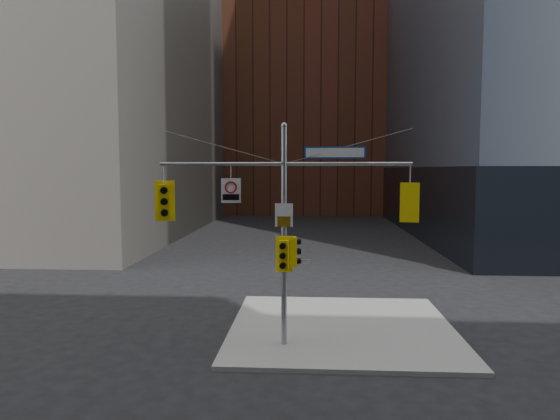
# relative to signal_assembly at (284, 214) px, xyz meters

# --- Properties ---
(ground) EXTENTS (160.00, 160.00, 0.00)m
(ground) POSITION_rel_signal_assembly_xyz_m (0.00, -1.99, -4.42)
(ground) COLOR black
(ground) RESTS_ON ground
(sidewalk_corner) EXTENTS (8.00, 8.00, 0.15)m
(sidewalk_corner) POSITION_rel_signal_assembly_xyz_m (2.00, 2.01, -4.34)
(sidewalk_corner) COLOR gray
(sidewalk_corner) RESTS_ON ground
(brick_midrise) EXTENTS (26.00, 20.00, 28.00)m
(brick_midrise) POSITION_rel_signal_assembly_xyz_m (0.00, 56.01, 9.58)
(brick_midrise) COLOR brown
(brick_midrise) RESTS_ON ground
(signal_assembly) EXTENTS (8.00, 0.80, 7.30)m
(signal_assembly) POSITION_rel_signal_assembly_xyz_m (0.00, 0.00, 0.00)
(signal_assembly) COLOR gray
(signal_assembly) RESTS_ON ground
(traffic_light_west_arm) EXTENTS (0.63, 0.57, 1.33)m
(traffic_light_west_arm) POSITION_rel_signal_assembly_xyz_m (-3.87, 0.01, 0.38)
(traffic_light_west_arm) COLOR yellow
(traffic_light_west_arm) RESTS_ON ground
(traffic_light_east_arm) EXTENTS (0.59, 0.53, 1.24)m
(traffic_light_east_arm) POSITION_rel_signal_assembly_xyz_m (3.95, 0.00, 0.38)
(traffic_light_east_arm) COLOR yellow
(traffic_light_east_arm) RESTS_ON ground
(traffic_light_pole_side) EXTENTS (0.41, 0.35, 0.95)m
(traffic_light_pole_side) POSITION_rel_signal_assembly_xyz_m (0.32, 0.02, -1.22)
(traffic_light_pole_side) COLOR yellow
(traffic_light_pole_side) RESTS_ON ground
(traffic_light_pole_front) EXTENTS (0.55, 0.46, 1.15)m
(traffic_light_pole_front) POSITION_rel_signal_assembly_xyz_m (0.00, -0.27, -1.29)
(traffic_light_pole_front) COLOR yellow
(traffic_light_pole_front) RESTS_ON ground
(street_sign_blade) EXTENTS (1.94, 0.16, 0.38)m
(street_sign_blade) POSITION_rel_signal_assembly_xyz_m (1.60, 0.00, 1.93)
(street_sign_blade) COLOR navy
(street_sign_blade) RESTS_ON ground
(regulatory_sign_arm) EXTENTS (0.63, 0.11, 0.79)m
(regulatory_sign_arm) POSITION_rel_signal_assembly_xyz_m (-1.70, -0.02, 0.76)
(regulatory_sign_arm) COLOR silver
(regulatory_sign_arm) RESTS_ON ground
(regulatory_sign_pole) EXTENTS (0.57, 0.06, 0.74)m
(regulatory_sign_pole) POSITION_rel_signal_assembly_xyz_m (0.00, -0.11, -0.05)
(regulatory_sign_pole) COLOR silver
(regulatory_sign_pole) RESTS_ON ground
(street_blade_ew) EXTENTS (0.77, 0.04, 0.15)m
(street_blade_ew) POSITION_rel_signal_assembly_xyz_m (0.45, 0.01, -1.56)
(street_blade_ew) COLOR silver
(street_blade_ew) RESTS_ON ground
(street_blade_ns) EXTENTS (0.09, 0.81, 0.16)m
(street_blade_ns) POSITION_rel_signal_assembly_xyz_m (0.00, 0.46, -1.67)
(street_blade_ns) COLOR #145926
(street_blade_ns) RESTS_ON ground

